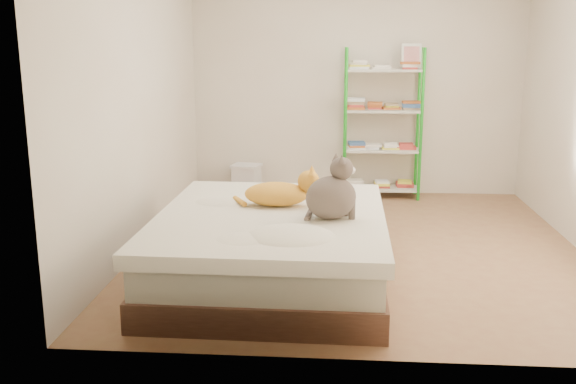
# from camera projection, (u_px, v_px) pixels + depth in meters

# --- Properties ---
(room) EXTENTS (3.81, 4.21, 2.61)m
(room) POSITION_uv_depth(u_px,v_px,m) (363.00, 98.00, 5.38)
(room) COLOR olive
(room) RESTS_ON ground
(bed) EXTENTS (1.69, 2.10, 0.53)m
(bed) POSITION_uv_depth(u_px,v_px,m) (272.00, 247.00, 4.79)
(bed) COLOR brown
(bed) RESTS_ON ground
(orange_cat) EXTENTS (0.59, 0.32, 0.24)m
(orange_cat) POSITION_uv_depth(u_px,v_px,m) (276.00, 191.00, 4.91)
(orange_cat) COLOR gold
(orange_cat) RESTS_ON bed
(grey_cat) EXTENTS (0.49, 0.46, 0.45)m
(grey_cat) POSITION_uv_depth(u_px,v_px,m) (331.00, 188.00, 4.52)
(grey_cat) COLOR #61554B
(grey_cat) RESTS_ON bed
(shelf_unit) EXTENTS (0.88, 0.36, 1.74)m
(shelf_unit) POSITION_uv_depth(u_px,v_px,m) (383.00, 126.00, 7.29)
(shelf_unit) COLOR green
(shelf_unit) RESTS_ON ground
(cardboard_box) EXTENTS (0.62, 0.62, 0.44)m
(cardboard_box) POSITION_uv_depth(u_px,v_px,m) (337.00, 209.00, 6.16)
(cardboard_box) COLOR #985D3C
(cardboard_box) RESTS_ON ground
(white_bin) EXTENTS (0.36, 0.33, 0.36)m
(white_bin) POSITION_uv_depth(u_px,v_px,m) (246.00, 179.00, 7.52)
(white_bin) COLOR silver
(white_bin) RESTS_ON ground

